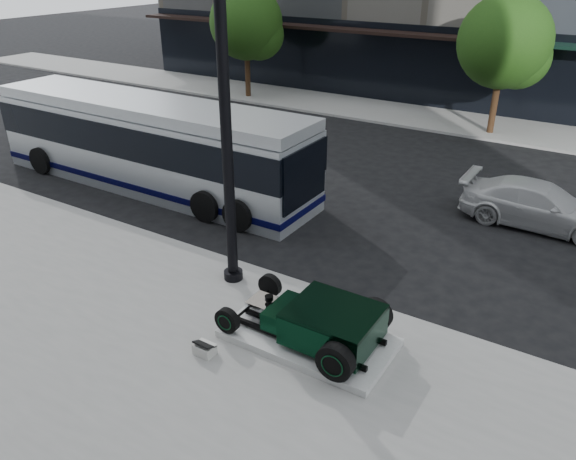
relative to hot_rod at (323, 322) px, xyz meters
The scene contains 9 objects.
ground 4.44m from the hot_rod, 116.59° to the left, with size 120.00×120.00×0.00m, color black.
sidewalk_far 18.04m from the hot_rod, 96.25° to the left, with size 70.00×4.00×0.12m, color gray.
street_trees 17.29m from the hot_rod, 92.76° to the left, with size 29.80×3.80×5.70m.
display_plinth 0.60m from the hot_rod, behind, with size 3.40×1.80×0.15m, color silver.
hot_rod is the anchor object (origin of this frame).
info_plaque 2.39m from the hot_rod, 142.07° to the right, with size 0.40×0.31×0.31m.
lamppost 4.63m from the hot_rod, 159.76° to the left, with size 0.46×0.46×8.28m.
transit_bus 10.47m from the hot_rod, 152.63° to the left, with size 12.12×2.88×2.92m.
white_sedan 8.78m from the hot_rod, 73.45° to the left, with size 1.79×4.40×1.28m, color silver.
Camera 1 is at (6.17, -11.96, 7.24)m, focal length 35.00 mm.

